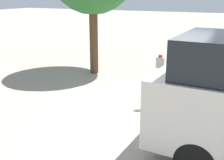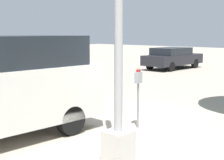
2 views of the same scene
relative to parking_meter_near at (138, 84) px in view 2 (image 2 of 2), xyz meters
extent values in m
plane|color=gray|center=(-0.11, -0.41, -1.04)|extent=(80.00, 80.00, 0.00)
cylinder|color=gray|center=(0.00, 0.00, -0.50)|extent=(0.05, 0.05, 1.08)
cube|color=gray|center=(0.00, 0.00, 0.16)|extent=(0.22, 0.14, 0.26)
sphere|color=maroon|center=(0.00, 0.00, 0.32)|extent=(0.11, 0.11, 0.11)
cube|color=beige|center=(1.92, 1.06, -0.77)|extent=(0.44, 0.44, 0.55)
cylinder|color=black|center=(1.44, -0.76, -0.72)|extent=(0.66, 0.26, 0.65)
cylinder|color=black|center=(1.38, -2.51, -0.72)|extent=(0.66, 0.26, 0.65)
cube|color=black|center=(-11.82, -6.47, -0.46)|extent=(4.33, 1.81, 0.59)
cube|color=black|center=(-11.60, -6.47, 0.05)|extent=(2.40, 1.63, 0.43)
cube|color=orange|center=(-13.93, -6.97, -0.61)|extent=(0.08, 0.12, 0.20)
cylinder|color=black|center=(-13.17, -7.18, -0.76)|extent=(0.58, 0.22, 0.57)
cylinder|color=black|center=(-13.13, -5.69, -0.76)|extent=(0.58, 0.22, 0.57)
cylinder|color=black|center=(-10.51, -7.25, -0.76)|extent=(0.58, 0.22, 0.57)
cylinder|color=black|center=(-10.47, -5.75, -0.76)|extent=(0.58, 0.22, 0.57)
camera|label=1|loc=(1.90, -6.54, 1.78)|focal=45.00mm
camera|label=2|loc=(6.29, 4.87, 1.22)|focal=55.00mm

